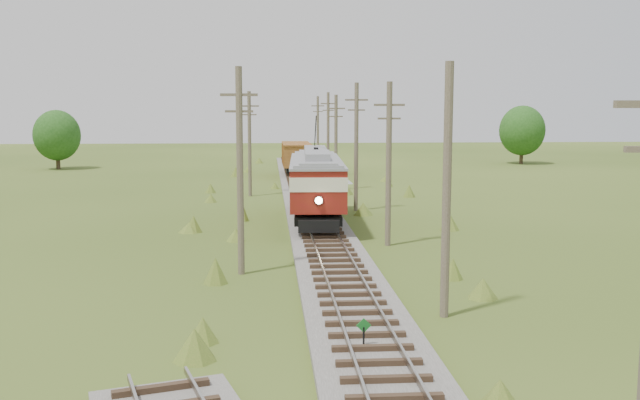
{
  "coord_description": "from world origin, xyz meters",
  "views": [
    {
      "loc": [
        -2.97,
        -18.78,
        7.24
      ],
      "look_at": [
        0.0,
        22.15,
        1.93
      ],
      "focal_mm": 40.0,
      "sensor_mm": 36.0,
      "label": 1
    }
  ],
  "objects": [
    {
      "name": "gondola",
      "position": [
        0.0,
        56.98,
        2.18
      ],
      "size": [
        2.94,
        9.0,
        2.99
      ],
      "rotation": [
        0.0,
        0.0,
        0.0
      ],
      "color": "black",
      "rests_on": "ground"
    },
    {
      "name": "railbed_main",
      "position": [
        0.0,
        34.0,
        0.19
      ],
      "size": [
        3.6,
        96.0,
        0.57
      ],
      "color": "#605B54",
      "rests_on": "ground"
    },
    {
      "name": "utility_pole_r_6",
      "position": [
        3.2,
        70.0,
        4.47
      ],
      "size": [
        1.6,
        0.3,
        8.7
      ],
      "color": "brown",
      "rests_on": "ground"
    },
    {
      "name": "utility_pole_l_a",
      "position": [
        -4.2,
        12.0,
        4.63
      ],
      "size": [
        1.6,
        0.3,
        9.0
      ],
      "color": "brown",
      "rests_on": "ground"
    },
    {
      "name": "switch_marker",
      "position": [
        -0.2,
        1.5,
        0.63
      ],
      "size": [
        0.45,
        0.06,
        1.08
      ],
      "color": "black",
      "rests_on": "ground"
    },
    {
      "name": "utility_pole_l_b",
      "position": [
        -4.5,
        40.0,
        4.42
      ],
      "size": [
        1.6,
        0.3,
        8.6
      ],
      "color": "brown",
      "rests_on": "ground"
    },
    {
      "name": "utility_pole_r_2",
      "position": [
        3.3,
        18.0,
        4.42
      ],
      "size": [
        1.6,
        0.3,
        8.6
      ],
      "color": "brown",
      "rests_on": "ground"
    },
    {
      "name": "tree_mid_b",
      "position": [
        30.0,
        72.0,
        4.33
      ],
      "size": [
        5.88,
        5.88,
        7.57
      ],
      "color": "#38281C",
      "rests_on": "ground"
    },
    {
      "name": "utility_pole_r_1",
      "position": [
        3.1,
        5.0,
        4.4
      ],
      "size": [
        0.3,
        0.3,
        8.8
      ],
      "color": "brown",
      "rests_on": "ground"
    },
    {
      "name": "streetcar",
      "position": [
        -0.0,
        25.57,
        2.84
      ],
      "size": [
        3.78,
        13.72,
        6.23
      ],
      "rotation": [
        0.0,
        0.0,
        -0.05
      ],
      "color": "black",
      "rests_on": "ground"
    },
    {
      "name": "gravel_pile",
      "position": [
        3.72,
        49.99,
        0.52
      ],
      "size": [
        3.05,
        3.23,
        1.11
      ],
      "color": "gray",
      "rests_on": "ground"
    },
    {
      "name": "utility_pole_r_3",
      "position": [
        3.2,
        31.0,
        4.63
      ],
      "size": [
        1.6,
        0.3,
        9.0
      ],
      "color": "brown",
      "rests_on": "ground"
    },
    {
      "name": "utility_pole_r_4",
      "position": [
        3.0,
        44.0,
        4.32
      ],
      "size": [
        1.6,
        0.3,
        8.4
      ],
      "color": "brown",
      "rests_on": "ground"
    },
    {
      "name": "ground",
      "position": [
        0.0,
        0.0,
        0.0
      ],
      "size": [
        260.0,
        260.0,
        0.0
      ],
      "primitive_type": "plane",
      "color": "#364D17",
      "rests_on": "ground"
    },
    {
      "name": "utility_pole_r_5",
      "position": [
        3.4,
        57.0,
        4.58
      ],
      "size": [
        1.6,
        0.3,
        8.9
      ],
      "color": "brown",
      "rests_on": "ground"
    },
    {
      "name": "tree_mid_a",
      "position": [
        -28.0,
        68.0,
        4.02
      ],
      "size": [
        5.46,
        5.46,
        7.03
      ],
      "color": "#38281C",
      "rests_on": "ground"
    }
  ]
}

